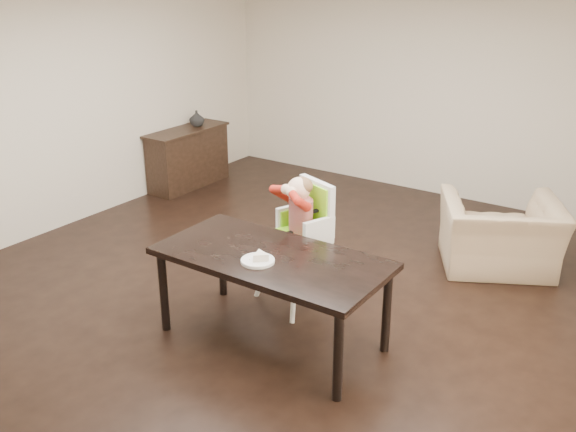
% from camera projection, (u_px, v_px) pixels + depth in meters
% --- Properties ---
extents(ground, '(7.00, 7.00, 0.00)m').
position_uv_depth(ground, '(275.00, 295.00, 5.89)').
color(ground, black).
rests_on(ground, ground).
extents(room_walls, '(6.02, 7.02, 2.71)m').
position_uv_depth(room_walls, '(273.00, 93.00, 5.21)').
color(room_walls, beige).
rests_on(room_walls, ground).
extents(dining_table, '(1.80, 0.90, 0.75)m').
position_uv_depth(dining_table, '(272.00, 265.00, 4.95)').
color(dining_table, black).
rests_on(dining_table, ground).
extents(high_chair, '(0.63, 0.63, 1.17)m').
position_uv_depth(high_chair, '(303.00, 215.00, 5.52)').
color(high_chair, white).
rests_on(high_chair, ground).
extents(plate, '(0.33, 0.33, 0.07)m').
position_uv_depth(plate, '(259.00, 259.00, 4.80)').
color(plate, white).
rests_on(plate, dining_table).
extents(armchair, '(1.30, 1.14, 0.96)m').
position_uv_depth(armchair, '(501.00, 224.00, 6.24)').
color(armchair, tan).
rests_on(armchair, ground).
extents(sideboard, '(0.44, 1.26, 0.79)m').
position_uv_depth(sideboard, '(188.00, 157.00, 8.65)').
color(sideboard, black).
rests_on(sideboard, ground).
extents(vase, '(0.23, 0.23, 0.20)m').
position_uv_depth(vase, '(197.00, 119.00, 8.63)').
color(vase, '#99999E').
rests_on(vase, sideboard).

